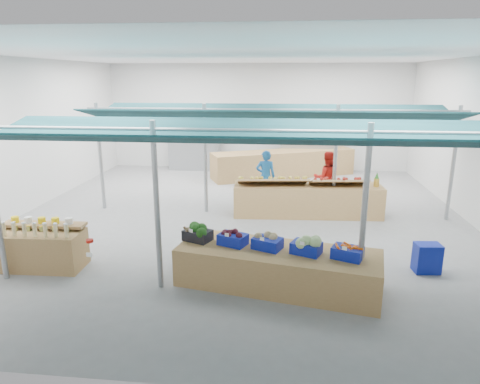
{
  "coord_description": "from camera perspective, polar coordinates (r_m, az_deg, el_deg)",
  "views": [
    {
      "loc": [
        1.2,
        -10.86,
        3.69
      ],
      "look_at": [
        0.19,
        -1.6,
        1.17
      ],
      "focal_mm": 32.0,
      "sensor_mm": 36.0,
      "label": 1
    }
  ],
  "objects": [
    {
      "name": "floor",
      "position": [
        11.53,
        -0.06,
        -3.51
      ],
      "size": [
        13.0,
        13.0,
        0.0
      ],
      "primitive_type": "plane",
      "color": "slate",
      "rests_on": "ground"
    },
    {
      "name": "hall",
      "position": [
        12.4,
        0.67,
        10.32
      ],
      "size": [
        13.0,
        13.0,
        13.0
      ],
      "color": "silver",
      "rests_on": "ground"
    },
    {
      "name": "pole_grid",
      "position": [
        9.31,
        3.35,
        3.49
      ],
      "size": [
        10.0,
        4.6,
        3.0
      ],
      "color": "gray",
      "rests_on": "floor"
    },
    {
      "name": "awnings",
      "position": [
        9.17,
        3.45,
        9.43
      ],
      "size": [
        9.5,
        7.08,
        0.3
      ],
      "color": "black",
      "rests_on": "pole_grid"
    },
    {
      "name": "back_shelving_left",
      "position": [
        17.47,
        -6.11,
        6.21
      ],
      "size": [
        2.0,
        0.5,
        2.0
      ],
      "primitive_type": "cube",
      "color": "#B23F33",
      "rests_on": "floor"
    },
    {
      "name": "back_shelving_right",
      "position": [
        17.09,
        8.88,
        5.92
      ],
      "size": [
        2.0,
        0.5,
        2.0
      ],
      "primitive_type": "cube",
      "color": "#B23F33",
      "rests_on": "floor"
    },
    {
      "name": "bottle_shelf",
      "position": [
        9.42,
        -24.97,
        -6.68
      ],
      "size": [
        1.7,
        1.09,
        1.03
      ],
      "rotation": [
        0.0,
        0.0,
        0.03
      ],
      "color": "olive",
      "rests_on": "floor"
    },
    {
      "name": "veg_counter",
      "position": [
        7.87,
        5.04,
        -10.04
      ],
      "size": [
        3.77,
        1.88,
        0.7
      ],
      "primitive_type": "cube",
      "rotation": [
        0.0,
        0.0,
        -0.2
      ],
      "color": "olive",
      "rests_on": "floor"
    },
    {
      "name": "fruit_counter",
      "position": [
        11.83,
        8.94,
        -1.05
      ],
      "size": [
        4.03,
        1.18,
        0.85
      ],
      "primitive_type": "cube",
      "rotation": [
        0.0,
        0.0,
        0.06
      ],
      "color": "olive",
      "rests_on": "floor"
    },
    {
      "name": "far_counter",
      "position": [
        16.32,
        5.81,
        3.78
      ],
      "size": [
        5.44,
        3.28,
        0.99
      ],
      "primitive_type": "cube",
      "rotation": [
        0.0,
        0.0,
        0.43
      ],
      "color": "olive",
      "rests_on": "floor"
    },
    {
      "name": "crate_stack",
      "position": [
        9.14,
        23.67,
        -8.06
      ],
      "size": [
        0.51,
        0.38,
        0.58
      ],
      "primitive_type": "cube",
      "rotation": [
        0.0,
        0.0,
        0.1
      ],
      "color": "navy",
      "rests_on": "floor"
    },
    {
      "name": "vendor_left",
      "position": [
        12.8,
        3.43,
        2.06
      ],
      "size": [
        0.6,
        0.41,
        1.59
      ],
      "primitive_type": "imported",
      "rotation": [
        0.0,
        0.0,
        3.2
      ],
      "color": "#18599D",
      "rests_on": "floor"
    },
    {
      "name": "vendor_right",
      "position": [
        12.84,
        11.48,
        1.82
      ],
      "size": [
        0.81,
        0.65,
        1.59
      ],
      "primitive_type": "imported",
      "rotation": [
        0.0,
        0.0,
        3.2
      ],
      "color": "red",
      "rests_on": "floor"
    },
    {
      "name": "crate_broccoli",
      "position": [
        8.11,
        -5.68,
        -5.36
      ],
      "size": [
        0.6,
        0.52,
        0.35
      ],
      "rotation": [
        0.0,
        0.0,
        -0.39
      ],
      "color": "black",
      "rests_on": "veg_counter"
    },
    {
      "name": "crate_beets",
      "position": [
        7.88,
        -0.96,
        -6.1
      ],
      "size": [
        0.6,
        0.52,
        0.29
      ],
      "rotation": [
        0.0,
        0.0,
        -0.39
      ],
      "color": "navy",
      "rests_on": "veg_counter"
    },
    {
      "name": "crate_celeriac",
      "position": [
        7.71,
        3.66,
        -6.53
      ],
      "size": [
        0.6,
        0.52,
        0.31
      ],
      "rotation": [
        0.0,
        0.0,
        -0.39
      ],
      "color": "navy",
      "rests_on": "veg_counter"
    },
    {
      "name": "crate_cabbage",
      "position": [
        7.58,
        8.85,
        -6.96
      ],
      "size": [
        0.6,
        0.52,
        0.35
      ],
      "rotation": [
        0.0,
        0.0,
        -0.39
      ],
      "color": "navy",
      "rests_on": "veg_counter"
    },
    {
      "name": "crate_carrots",
      "position": [
        7.54,
        14.14,
        -7.77
      ],
      "size": [
        0.6,
        0.52,
        0.29
      ],
      "rotation": [
        0.0,
        0.0,
        -0.39
      ],
      "color": "navy",
      "rests_on": "veg_counter"
    },
    {
      "name": "sparrow",
      "position": [
        8.03,
        -7.09,
        -4.93
      ],
      "size": [
        0.12,
        0.09,
        0.11
      ],
      "rotation": [
        0.0,
        0.0,
        -0.39
      ],
      "color": "brown",
      "rests_on": "crate_broccoli"
    },
    {
      "name": "pole_ribbon",
      "position": [
        7.43,
        -19.41,
        -6.33
      ],
      "size": [
        0.12,
        0.12,
        0.28
      ],
      "color": "red",
      "rests_on": "pole_grid"
    },
    {
      "name": "apple_heap_yellow",
      "position": [
        11.52,
        4.42,
        1.7
      ],
      "size": [
        1.97,
        0.91,
        0.27
      ],
      "rotation": [
        0.0,
        0.0,
        0.12
      ],
      "color": "#997247",
      "rests_on": "fruit_counter"
    },
    {
      "name": "apple_heap_red",
      "position": [
        11.7,
        13.04,
        1.56
      ],
      "size": [
        1.57,
        0.87,
        0.27
      ],
      "rotation": [
        0.0,
        0.0,
        0.12
      ],
      "color": "#997247",
      "rests_on": "fruit_counter"
    },
    {
      "name": "pineapple",
      "position": [
        11.92,
        17.75,
        1.54
      ],
      "size": [
        0.14,
        0.14,
        0.39
      ],
      "rotation": [
        0.0,
        0.0,
        0.12
      ],
      "color": "#8C6019",
      "rests_on": "fruit_counter"
    }
  ]
}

